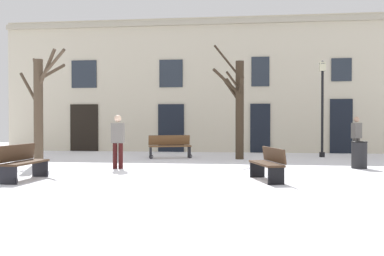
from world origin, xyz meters
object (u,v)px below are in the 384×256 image
tree_right_of_center (39,104)px  litter_bin (359,155)px  streetlamp (322,98)px  bench_facing_shops (268,164)px  bench_back_to_back_right (170,146)px  tree_foreground (238,105)px  person_by_shop_door (118,139)px  person_near_bench (356,135)px  bench_near_center_tree (23,162)px

tree_right_of_center → litter_bin: size_ratio=4.62×
streetlamp → bench_facing_shops: size_ratio=2.40×
streetlamp → bench_back_to_back_right: size_ratio=2.26×
tree_foreground → bench_facing_shops: bearing=-81.4°
streetlamp → person_by_shop_door: streetlamp is taller
bench_facing_shops → person_near_bench: bearing=136.6°
litter_bin → person_near_bench: (0.75, 3.99, 0.48)m
streetlamp → person_near_bench: 2.00m
litter_bin → bench_near_center_tree: bench_near_center_tree is taller
bench_facing_shops → person_by_shop_door: person_by_shop_door is taller
tree_foreground → streetlamp: 3.69m
tree_right_of_center → streetlamp: (10.08, 4.29, 0.34)m
streetlamp → litter_bin: (0.50, -4.45, -1.97)m
litter_bin → bench_near_center_tree: bearing=-155.5°
bench_back_to_back_right → streetlamp: bearing=-6.6°
person_by_shop_door → person_near_bench: (8.17, 5.08, -0.01)m
tree_right_of_center → tree_foreground: bearing=22.6°
person_by_shop_door → person_near_bench: 9.63m
person_by_shop_door → streetlamp: bearing=-141.4°
bench_facing_shops → tree_right_of_center: bearing=-131.9°
tree_foreground → tree_right_of_center: 7.28m
person_near_bench → tree_foreground: bearing=-23.6°
litter_bin → person_near_bench: 4.09m
tree_right_of_center → bench_facing_shops: (7.68, -3.55, -1.63)m
person_near_bench → litter_bin: bearing=43.1°
tree_right_of_center → person_near_bench: (11.33, 3.83, -1.15)m
tree_foreground → person_by_shop_door: 5.52m
bench_near_center_tree → person_by_shop_door: (1.55, 3.00, 0.46)m
person_by_shop_door → litter_bin: bearing=-171.8°
tree_foreground → tree_right_of_center: size_ratio=1.14×
bench_back_to_back_right → tree_foreground: bearing=-22.4°
bench_near_center_tree → person_by_shop_door: bearing=-25.5°
tree_foreground → person_by_shop_door: tree_foreground is taller
bench_back_to_back_right → person_near_bench: person_near_bench is taller
tree_foreground → bench_facing_shops: 6.62m
bench_back_to_back_right → litter_bin: bearing=-44.5°
person_near_bench → bench_facing_shops: bearing=27.4°
bench_back_to_back_right → person_near_bench: bearing=-12.2°
litter_bin → person_by_shop_door: (-7.42, -1.09, 0.49)m
tree_right_of_center → bench_facing_shops: 8.62m
tree_foreground → tree_right_of_center: tree_foreground is taller
tree_right_of_center → bench_back_to_back_right: tree_right_of_center is taller
streetlamp → bench_near_center_tree: streetlamp is taller
streetlamp → person_by_shop_door: bearing=-141.3°
bench_facing_shops → person_near_bench: 8.24m
tree_foreground → streetlamp: (3.35, 1.49, 0.32)m
litter_bin → bench_facing_shops: (-2.90, -3.38, 0.00)m
streetlamp → bench_back_to_back_right: (-6.06, -1.33, -1.92)m
person_by_shop_door → person_near_bench: bearing=-148.2°
tree_foreground → person_near_bench: (4.60, 1.03, -1.17)m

